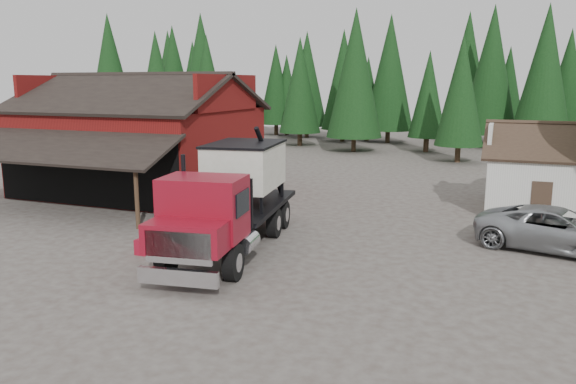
% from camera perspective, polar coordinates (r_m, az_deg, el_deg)
% --- Properties ---
extents(ground, '(120.00, 120.00, 0.00)m').
position_cam_1_polar(ground, '(21.95, -6.31, -6.41)').
color(ground, '#473E38').
rests_on(ground, ground).
extents(red_barn, '(12.80, 13.63, 7.18)m').
position_cam_1_polar(red_barn, '(35.44, -14.77, 4.43)').
color(red_barn, maroon).
rests_on(red_barn, ground).
extents(farmhouse, '(8.60, 6.42, 4.65)m').
position_cam_1_polar(farmhouse, '(32.02, 26.85, 1.07)').
color(farmhouse, silver).
rests_on(farmhouse, ground).
extents(conifer_backdrop, '(76.00, 16.00, 16.00)m').
position_cam_1_polar(conifer_backdrop, '(61.63, 12.20, 4.71)').
color(conifer_backdrop, black).
rests_on(conifer_backdrop, ground).
extents(near_pine_a, '(4.40, 4.40, 11.40)m').
position_cam_1_polar(near_pine_a, '(56.35, -13.17, 10.62)').
color(near_pine_a, '#382619').
rests_on(near_pine_a, ground).
extents(near_pine_b, '(3.96, 3.96, 10.40)m').
position_cam_1_polar(near_pine_b, '(48.64, 17.19, 9.79)').
color(near_pine_b, '#382619').
rests_on(near_pine_b, ground).
extents(near_pine_d, '(5.28, 5.28, 13.40)m').
position_cam_1_polar(near_pine_d, '(54.29, 6.84, 11.88)').
color(near_pine_d, '#382619').
rests_on(near_pine_d, ground).
extents(feed_truck, '(4.30, 10.80, 4.74)m').
position_cam_1_polar(feed_truck, '(22.22, -5.74, -0.28)').
color(feed_truck, black).
rests_on(feed_truck, ground).
extents(silver_car, '(6.62, 4.13, 1.71)m').
position_cam_1_polar(silver_car, '(24.60, 25.72, -3.49)').
color(silver_car, '#9FA3A7').
rests_on(silver_car, ground).
extents(equip_box, '(0.70, 1.10, 0.60)m').
position_cam_1_polar(equip_box, '(22.77, -13.86, -5.24)').
color(equip_box, maroon).
rests_on(equip_box, ground).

